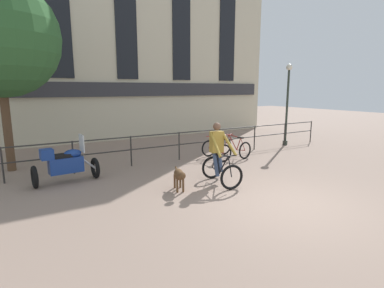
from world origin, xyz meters
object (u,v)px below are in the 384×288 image
Objects in this scene: parked_bicycle_mid_left at (235,148)px; street_lamp at (287,100)px; parked_bicycle_near_lamp at (216,150)px; dog at (179,175)px; parked_motorcycle at (65,164)px; cyclist_with_bike at (219,156)px.

street_lamp reaches higher than parked_bicycle_mid_left.
street_lamp is at bearing -176.24° from parked_bicycle_mid_left.
parked_bicycle_near_lamp is 0.90m from parked_bicycle_mid_left.
dog is at bearing 24.42° from parked_bicycle_mid_left.
street_lamp is at bearing -167.61° from parked_bicycle_near_lamp.
parked_bicycle_mid_left is at bearing -177.28° from parked_bicycle_near_lamp.
parked_motorcycle is at bearing -174.29° from street_lamp.
parked_bicycle_near_lamp is (1.59, 2.38, -0.41)m from cyclist_with_bike.
parked_bicycle_near_lamp is (2.90, 2.43, -0.06)m from dog.
dog is 3.79m from parked_bicycle_near_lamp.
parked_motorcycle reaches higher than parked_bicycle_near_lamp.
parked_bicycle_near_lamp is 4.98m from street_lamp.
cyclist_with_bike is 4.34m from parked_motorcycle.
cyclist_with_bike is 2.89m from parked_bicycle_near_lamp.
cyclist_with_bike is 7.07m from street_lamp.
cyclist_with_bike is at bearing 35.52° from parked_bicycle_mid_left.
dog is (-1.31, -0.05, -0.35)m from cyclist_with_bike.
parked_bicycle_near_lamp is at bearing -170.33° from street_lamp.
dog is 0.54× the size of parked_motorcycle.
parked_motorcycle is 1.57× the size of parked_bicycle_near_lamp.
parked_bicycle_near_lamp and parked_bicycle_mid_left have the same top height.
street_lamp is at bearing 40.38° from dog.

